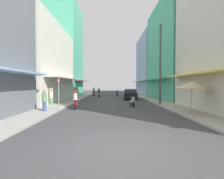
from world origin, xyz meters
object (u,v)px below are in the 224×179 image
at_px(motorbike_red, 75,101).
at_px(vendor_umbrella, 192,85).
at_px(street_sign_no_entry, 59,89).
at_px(motorbike_silver, 132,101).
at_px(pedestrian_far, 51,96).
at_px(motorbike_orange, 94,92).
at_px(parked_car, 130,94).
at_px(motorbike_white, 99,93).
at_px(pedestrian_crossing, 44,101).
at_px(utility_pole, 160,64).
at_px(motorbike_blue, 117,93).

relative_size(motorbike_red, vendor_umbrella, 0.76).
relative_size(vendor_umbrella, street_sign_no_entry, 0.88).
xyz_separation_m(motorbike_silver, pedestrian_far, (-7.62, 0.47, 0.48)).
height_order(motorbike_orange, motorbike_silver, motorbike_orange).
bearing_deg(parked_car, motorbike_red, -120.45).
distance_m(motorbike_white, pedestrian_crossing, 16.62).
xyz_separation_m(motorbike_white, motorbike_orange, (-1.09, 2.38, 0.00)).
bearing_deg(parked_car, pedestrian_far, -137.19).
height_order(motorbike_red, pedestrian_crossing, pedestrian_crossing).
relative_size(pedestrian_crossing, pedestrian_far, 0.95).
bearing_deg(vendor_umbrella, utility_pole, 95.57).
height_order(motorbike_blue, utility_pole, utility_pole).
relative_size(motorbike_orange, vendor_umbrella, 0.78).
relative_size(motorbike_orange, parked_car, 0.43).
bearing_deg(motorbike_orange, motorbike_blue, -1.44).
bearing_deg(motorbike_white, utility_pole, -60.43).
bearing_deg(vendor_umbrella, street_sign_no_entry, 167.65).
bearing_deg(motorbike_silver, motorbike_white, 106.83).
relative_size(parked_car, pedestrian_far, 2.40).
height_order(motorbike_blue, pedestrian_crossing, pedestrian_crossing).
distance_m(motorbike_blue, motorbike_red, 17.29).
height_order(pedestrian_far, vendor_umbrella, vendor_umbrella).
distance_m(motorbike_blue, pedestrian_far, 16.34).
distance_m(motorbike_orange, street_sign_no_entry, 17.91).
relative_size(motorbike_orange, street_sign_no_entry, 0.68).
relative_size(motorbike_silver, pedestrian_far, 1.03).
distance_m(motorbike_blue, parked_car, 7.32).
bearing_deg(parked_car, utility_pole, -73.22).
bearing_deg(motorbike_silver, parked_car, 85.04).
bearing_deg(motorbike_silver, street_sign_no_entry, -158.25).
relative_size(motorbike_orange, motorbike_silver, 1.00).
height_order(motorbike_white, vendor_umbrella, vendor_umbrella).
distance_m(motorbike_white, street_sign_no_entry, 15.66).
xyz_separation_m(motorbike_blue, utility_pole, (3.71, -14.28, 3.54)).
relative_size(motorbike_white, pedestrian_crossing, 1.08).
xyz_separation_m(motorbike_red, street_sign_no_entry, (-1.10, -0.96, 1.01)).
bearing_deg(street_sign_no_entry, motorbike_blue, 73.65).
bearing_deg(motorbike_white, street_sign_no_entry, -97.75).
bearing_deg(motorbike_blue, vendor_umbrella, -77.89).
height_order(pedestrian_crossing, street_sign_no_entry, street_sign_no_entry).
height_order(motorbike_red, utility_pole, utility_pole).
distance_m(motorbike_orange, parked_car, 9.26).
bearing_deg(motorbike_silver, motorbike_orange, 108.09).
relative_size(motorbike_white, motorbike_red, 1.01).
bearing_deg(pedestrian_crossing, motorbike_white, 79.98).
distance_m(motorbike_silver, vendor_umbrella, 5.83).
bearing_deg(motorbike_white, motorbike_blue, 36.19).
relative_size(motorbike_white, motorbike_orange, 1.00).
bearing_deg(motorbike_blue, parked_car, -77.68).
bearing_deg(utility_pole, pedestrian_far, -176.82).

